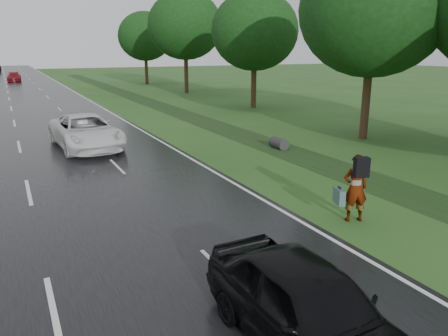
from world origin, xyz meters
name	(u,v)px	position (x,y,z in m)	size (l,w,h in m)	color
ground	(55,317)	(0.00, 0.00, 0.00)	(220.00, 220.00, 0.00)	#254D1B
road	(8,94)	(0.00, 45.00, 0.02)	(14.00, 180.00, 0.04)	black
edge_stripe_east	(74,91)	(6.75, 45.00, 0.04)	(0.12, 180.00, 0.01)	silver
center_line	(8,94)	(0.00, 45.00, 0.04)	(0.12, 180.00, 0.01)	silver
drainage_ditch	(206,122)	(11.50, 18.71, 0.04)	(2.20, 120.00, 0.56)	black
tree_east_b	(374,10)	(17.00, 10.00, 6.68)	(7.60, 7.60, 10.11)	#3C2B18
tree_east_c	(255,31)	(18.20, 24.00, 6.14)	(7.00, 7.00, 9.29)	#3C2B18
tree_east_d	(185,26)	(17.80, 38.00, 7.15)	(8.00, 8.00, 10.76)	#3C2B18
tree_east_f	(145,36)	(17.50, 52.00, 6.37)	(7.20, 7.20, 9.62)	#3C2B18
pedestrian	(355,187)	(8.17, 1.15, 1.01)	(0.95, 0.98, 1.95)	#A5998C
white_pickup	(86,132)	(3.00, 14.16, 0.85)	(2.70, 5.85, 1.63)	white
dark_sedan	(309,309)	(3.58, -2.83, 0.80)	(1.80, 4.46, 1.52)	black
far_car_red	(14,77)	(1.20, 65.17, 0.71)	(1.87, 4.60, 1.33)	maroon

